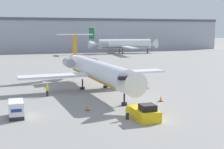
{
  "coord_description": "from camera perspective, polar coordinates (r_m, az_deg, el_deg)",
  "views": [
    {
      "loc": [
        -14.45,
        -30.91,
        10.1
      ],
      "look_at": [
        0.0,
        13.56,
        3.39
      ],
      "focal_mm": 50.0,
      "sensor_mm": 36.0,
      "label": 1
    }
  ],
  "objects": [
    {
      "name": "airplane_main",
      "position": [
        52.82,
        -3.01,
        0.85
      ],
      "size": [
        25.72,
        30.67,
        9.25
      ],
      "color": "white",
      "rests_on": "ground"
    },
    {
      "name": "terminal_building",
      "position": [
        151.62,
        -12.63,
        7.1
      ],
      "size": [
        180.0,
        16.8,
        15.53
      ],
      "color": "#9EA3AD",
      "rests_on": "ground"
    },
    {
      "name": "ground_plane",
      "position": [
        35.59,
        6.84,
        -8.38
      ],
      "size": [
        600.0,
        600.0,
        0.0
      ],
      "primitive_type": "plane",
      "color": "gray"
    },
    {
      "name": "worker_by_wing",
      "position": [
        48.64,
        -11.76,
        -2.8
      ],
      "size": [
        0.4,
        0.26,
        1.86
      ],
      "color": "#232838",
      "rests_on": "ground"
    },
    {
      "name": "traffic_cone_left",
      "position": [
        39.69,
        -4.53,
        -6.14
      ],
      "size": [
        0.51,
        0.51,
        0.65
      ],
      "color": "black",
      "rests_on": "ground"
    },
    {
      "name": "pushback_tug",
      "position": [
        35.9,
        5.9,
        -7.0
      ],
      "size": [
        2.36,
        4.49,
        1.94
      ],
      "color": "yellow",
      "rests_on": "ground"
    },
    {
      "name": "worker_near_tug",
      "position": [
        35.62,
        2.84,
        -6.87
      ],
      "size": [
        0.4,
        0.24,
        1.66
      ],
      "color": "#232838",
      "rests_on": "ground"
    },
    {
      "name": "luggage_cart",
      "position": [
        38.02,
        -17.11,
        -6.08
      ],
      "size": [
        1.64,
        3.27,
        1.95
      ],
      "color": "#232326",
      "rests_on": "ground"
    },
    {
      "name": "airplane_parked_far_left",
      "position": [
        135.61,
        2.05,
        5.61
      ],
      "size": [
        30.82,
        37.63,
        11.24
      ],
      "color": "silver",
      "rests_on": "ground"
    },
    {
      "name": "traffic_cone_right",
      "position": [
        44.99,
        8.93,
        -4.41
      ],
      "size": [
        0.58,
        0.58,
        0.79
      ],
      "color": "black",
      "rests_on": "ground"
    }
  ]
}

